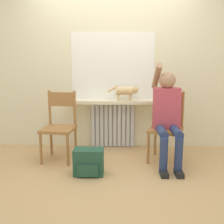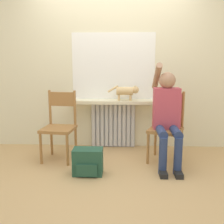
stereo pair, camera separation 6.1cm
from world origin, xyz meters
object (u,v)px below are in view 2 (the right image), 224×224
(person, at_px, (167,113))
(cat, at_px, (127,91))
(chair_left, at_px, (59,125))
(backpack, at_px, (88,162))
(chair_right, at_px, (166,126))

(person, bearing_deg, cat, 132.96)
(cat, bearing_deg, chair_left, -154.95)
(chair_left, xyz_separation_m, backpack, (0.46, -0.51, -0.33))
(cat, height_order, backpack, cat)
(chair_right, distance_m, cat, 0.81)
(chair_left, height_order, chair_right, same)
(cat, bearing_deg, backpack, -116.93)
(chair_right, distance_m, person, 0.23)
(person, xyz_separation_m, cat, (-0.52, 0.55, 0.23))
(chair_right, distance_m, backpack, 1.18)
(person, xyz_separation_m, backpack, (-1.00, -0.39, -0.53))
(chair_right, xyz_separation_m, cat, (-0.53, 0.44, 0.43))
(chair_left, relative_size, backpack, 2.67)
(chair_right, bearing_deg, chair_left, -158.10)
(chair_right, relative_size, cat, 2.03)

